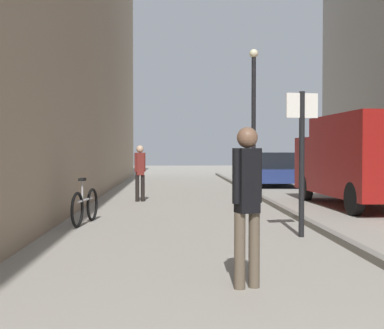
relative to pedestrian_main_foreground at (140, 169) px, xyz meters
The scene contains 9 objects.
ground_plane 3.75m from the pedestrian_main_foreground, 52.66° to the right, with size 80.00×80.00×0.00m, color gray.
kerb_strip 4.84m from the pedestrian_main_foreground, 37.34° to the right, with size 0.16×40.00×0.12m, color slate.
pedestrian_main_foreground is the anchor object (origin of this frame).
pedestrian_mid_block 10.39m from the pedestrian_main_foreground, 80.05° to the right, with size 0.35×0.27×1.81m.
delivery_van 6.34m from the pedestrian_main_foreground, 16.37° to the right, with size 2.23×5.57×2.48m.
parked_car 8.82m from the pedestrian_main_foreground, 51.68° to the left, with size 2.02×4.29×1.45m.
street_sign_post 7.49m from the pedestrian_main_foreground, 64.02° to the right, with size 0.59×0.14×2.60m.
lamp_post 4.06m from the pedestrian_main_foreground, 13.08° to the left, with size 0.28×0.28×4.76m.
bicycle_leaning 5.02m from the pedestrian_main_foreground, 100.00° to the right, with size 0.31×1.76×0.98m.
Camera 1 is at (-1.25, -1.33, 1.56)m, focal length 50.24 mm.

